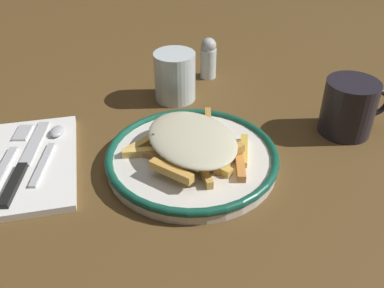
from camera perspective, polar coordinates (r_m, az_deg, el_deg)
ground_plane at (r=0.66m, az=0.00°, el=-2.72°), size 2.60×2.60×0.00m
plate at (r=0.65m, az=0.00°, el=-1.82°), size 0.26×0.26×0.02m
fries_heap at (r=0.63m, az=0.46°, el=0.08°), size 0.20×0.19×0.04m
napkin at (r=0.70m, az=-20.88°, el=-2.41°), size 0.16×0.24×0.01m
fork at (r=0.71m, az=-22.93°, el=-1.49°), size 0.04×0.18×0.00m
knife at (r=0.68m, az=-21.46°, el=-2.81°), size 0.04×0.21×0.01m
spoon at (r=0.71m, az=-18.04°, el=0.06°), size 0.04×0.15×0.01m
water_glass at (r=0.81m, az=-2.53°, el=8.88°), size 0.08×0.08×0.09m
coffee_mug at (r=0.76m, az=20.03°, el=4.57°), size 0.11×0.09×0.09m
salt_shaker at (r=0.90m, az=2.17°, el=11.31°), size 0.03×0.03×0.08m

